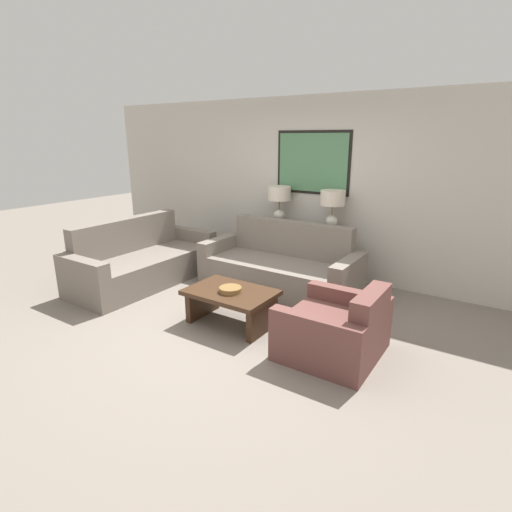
{
  "coord_description": "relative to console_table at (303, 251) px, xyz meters",
  "views": [
    {
      "loc": [
        2.64,
        -3.23,
        2.06
      ],
      "look_at": [
        0.03,
        0.71,
        0.65
      ],
      "focal_mm": 28.0,
      "sensor_mm": 36.0,
      "label": 1
    }
  ],
  "objects": [
    {
      "name": "back_wall",
      "position": [
        0.0,
        0.27,
        0.94
      ],
      "size": [
        8.24,
        0.12,
        2.65
      ],
      "color": "beige",
      "rests_on": "ground_plane"
    },
    {
      "name": "couch_by_back_wall",
      "position": [
        0.0,
        -0.68,
        -0.09
      ],
      "size": [
        2.19,
        0.91,
        0.92
      ],
      "color": "slate",
      "rests_on": "ground_plane"
    },
    {
      "name": "decorative_bowl",
      "position": [
        0.12,
        -2.0,
        0.04
      ],
      "size": [
        0.25,
        0.25,
        0.06
      ],
      "color": "olive",
      "rests_on": "coffee_table"
    },
    {
      "name": "table_lamp_left",
      "position": [
        -0.44,
        -0.0,
        0.78
      ],
      "size": [
        0.35,
        0.35,
        0.56
      ],
      "color": "silver",
      "rests_on": "console_table"
    },
    {
      "name": "table_lamp_right",
      "position": [
        0.44,
        -0.0,
        0.78
      ],
      "size": [
        0.35,
        0.35,
        0.56
      ],
      "color": "silver",
      "rests_on": "console_table"
    },
    {
      "name": "armchair_near_back_wall",
      "position": [
        1.34,
        -1.93,
        -0.14
      ],
      "size": [
        0.89,
        0.94,
        0.72
      ],
      "color": "brown",
      "rests_on": "ground_plane"
    },
    {
      "name": "couch_by_side",
      "position": [
        -1.83,
        -1.56,
        -0.09
      ],
      "size": [
        0.91,
        2.19,
        0.92
      ],
      "color": "slate",
      "rests_on": "ground_plane"
    },
    {
      "name": "coffee_table",
      "position": [
        0.09,
        -1.96,
        -0.1
      ],
      "size": [
        0.98,
        0.66,
        0.41
      ],
      "color": "#3D2616",
      "rests_on": "ground_plane"
    },
    {
      "name": "ground_plane",
      "position": [
        0.0,
        -2.06,
        -0.4
      ],
      "size": [
        20.0,
        20.0,
        0.0
      ],
      "primitive_type": "plane",
      "color": "slate"
    },
    {
      "name": "console_table",
      "position": [
        0.0,
        0.0,
        0.0
      ],
      "size": [
        1.33,
        0.38,
        0.79
      ],
      "color": "#332319",
      "rests_on": "ground_plane"
    }
  ]
}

